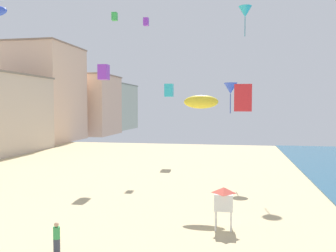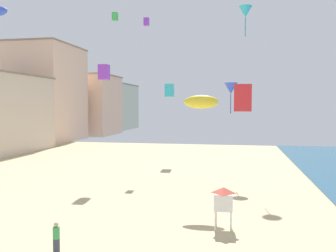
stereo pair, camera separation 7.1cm
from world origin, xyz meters
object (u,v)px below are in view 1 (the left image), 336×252
Objects in this scene: kite_flyer at (57,236)px; kite_yellow_parafoil at (201,102)px; kite_red_box at (243,98)px; kite_purple_box_2 at (146,22)px; kite_cyan_delta at (245,12)px; kite_green_box at (115,16)px; kite_cyan_box at (169,90)px; lifeguard_stand at (224,199)px; kite_purple_box at (104,72)px; kite_blue_delta at (230,88)px.

kite_flyer is 14.19m from kite_yellow_parafoil.
kite_purple_box_2 reaches higher than kite_red_box.
kite_purple_box_2 is (-1.84, 25.74, 16.47)m from kite_flyer.
kite_cyan_delta reaches higher than kite_yellow_parafoil.
kite_flyer is 1.85× the size of kite_green_box.
kite_red_box is (9.05, -24.58, -1.56)m from kite_cyan_box.
lifeguard_stand is 19.21m from kite_purple_box.
kite_purple_box_2 is (2.16, 8.43, 6.69)m from kite_purple_box.
kite_blue_delta is at bearing -20.81° from kite_flyer.
kite_cyan_delta is 0.98× the size of kite_blue_delta.
kite_cyan_box is 26.24m from kite_red_box.
kite_cyan_box is 0.57× the size of kite_cyan_delta.
kite_cyan_box reaches higher than kite_flyer.
kite_cyan_delta is (9.55, 20.59, 15.78)m from kite_flyer.
kite_flyer is at bearing -78.31° from kite_green_box.
kite_purple_box reaches higher than kite_blue_delta.
kite_cyan_delta reaches higher than kite_cyan_box.
kite_purple_box is 1.60× the size of kite_purple_box_2.
kite_red_box is at bearing -59.52° from kite_yellow_parafoil.
kite_red_box is 14.08m from kite_blue_delta.
kite_cyan_delta is 15.18m from kite_purple_box.
kite_blue_delta reaches higher than lifeguard_stand.
kite_yellow_parafoil is at bearing 117.75° from lifeguard_stand.
lifeguard_stand is 27.40m from kite_cyan_box.
kite_yellow_parafoil is (6.15, 10.83, 6.80)m from kite_flyer.
kite_cyan_delta reaches higher than kite_purple_box.
kite_purple_box is 12.41m from kite_yellow_parafoil.
kite_red_box is 1.76× the size of kite_purple_box_2.
kite_purple_box_2 is at bearing 118.78° from kite_red_box.
kite_flyer is at bearing -119.58° from kite_yellow_parafoil.
kite_cyan_box is 9.37m from kite_purple_box_2.
kite_purple_box_2 is 0.35× the size of kite_yellow_parafoil.
kite_flyer is 0.97× the size of kite_cyan_box.
kite_green_box is at bearing 171.58° from kite_cyan_delta.
kite_cyan_box is at bearing 116.43° from lifeguard_stand.
kite_purple_box_2 is (-10.97, 19.97, 9.50)m from kite_red_box.
lifeguard_stand is 1.74× the size of kite_purple_box.
kite_cyan_box is at bearing 67.40° from kite_purple_box_2.
kite_cyan_box is at bearing 58.09° from kite_green_box.
kite_yellow_parafoil is (6.07, -19.52, -1.74)m from kite_cyan_box.
kite_cyan_box reaches higher than lifeguard_stand.
kite_purple_box is at bearing -168.61° from kite_blue_delta.
kite_purple_box_2 is at bearing 75.63° from kite_purple_box.
lifeguard_stand is at bearing -44.94° from kite_purple_box.
kite_purple_box is 0.49× the size of kite_blue_delta.
kite_flyer is 12.85m from kite_red_box.
kite_green_box is at bearing 13.42° from kite_flyer.
kite_purple_box is (-13.55, -3.28, -6.00)m from kite_cyan_delta.
kite_yellow_parafoil is (10.84, -11.86, -9.68)m from kite_green_box.
kite_purple_box is 8.62m from kite_green_box.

